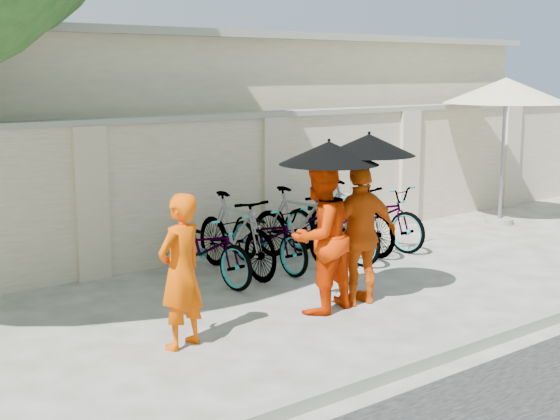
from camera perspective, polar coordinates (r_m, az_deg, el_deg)
ground at (r=8.56m, az=1.64°, el=-8.16°), size 80.00×80.00×0.00m
kerb at (r=7.40m, az=10.30°, el=-10.84°), size 40.00×0.16×0.12m
compound_wall at (r=11.42m, az=-4.86°, el=1.61°), size 20.00×0.30×2.00m
building_behind at (r=15.10m, az=-9.76°, el=5.88°), size 14.00×6.00×3.20m
monk_left at (r=7.66m, az=-7.27°, el=-4.46°), size 0.64×0.51×1.54m
monk_center at (r=8.71m, az=2.93°, el=-1.96°), size 0.93×0.78×1.73m
parasol_center at (r=8.54m, az=3.59°, el=4.19°), size 1.11×1.11×0.95m
monk_right at (r=9.05m, az=5.95°, el=-1.82°), size 1.01×0.54×1.64m
parasol_right at (r=8.85m, az=6.53°, el=4.77°), size 1.05×1.05×1.06m
patio_umbrella at (r=14.19m, az=16.19°, el=8.28°), size 2.75×2.75×2.57m
bike_0 at (r=10.04m, az=-5.35°, el=-2.77°), size 0.78×1.78×0.91m
bike_1 at (r=10.39m, az=-3.26°, el=-1.78°), size 0.55×1.82×1.09m
bike_2 at (r=10.68m, az=-0.83°, el=-1.94°), size 0.63×1.73×0.90m
bike_3 at (r=10.98m, az=1.35°, el=-1.17°), size 0.74×1.83×1.07m
bike_4 at (r=11.25m, az=3.71°, el=-1.07°), size 0.79×1.95×1.01m
bike_5 at (r=11.68m, az=5.22°, el=-0.52°), size 0.55×1.79×1.07m
bike_6 at (r=12.07m, az=6.93°, el=-0.42°), size 0.90×1.94×0.98m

